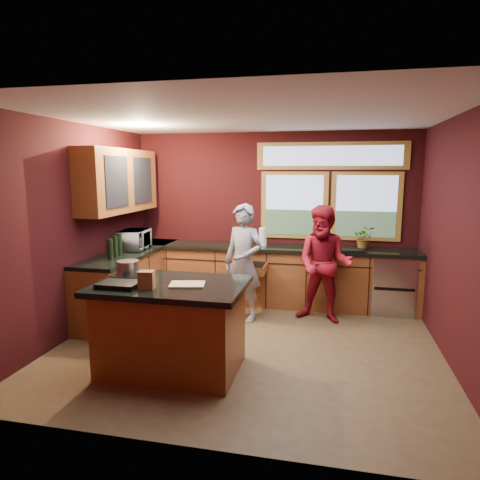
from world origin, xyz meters
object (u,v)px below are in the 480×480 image
(island, at_px, (172,326))
(person_red, at_px, (324,264))
(person_grey, at_px, (243,263))
(cutting_board, at_px, (187,285))
(stock_pot, at_px, (128,269))

(island, height_order, person_red, person_red)
(person_grey, relative_size, cutting_board, 4.71)
(person_red, relative_size, stock_pot, 6.80)
(island, distance_m, stock_pot, 0.80)
(person_red, bearing_deg, person_grey, -158.25)
(cutting_board, bearing_deg, stock_pot, 165.07)
(cutting_board, xyz_separation_m, stock_pot, (-0.75, 0.20, 0.08))
(person_red, xyz_separation_m, cutting_board, (-1.33, -1.90, 0.14))
(person_grey, bearing_deg, island, -82.99)
(island, bearing_deg, person_red, 50.35)
(person_red, distance_m, stock_pot, 2.70)
(person_red, height_order, stock_pot, person_red)
(cutting_board, distance_m, stock_pot, 0.78)
(island, xyz_separation_m, cutting_board, (0.20, -0.05, 0.48))
(person_red, bearing_deg, island, -116.91)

